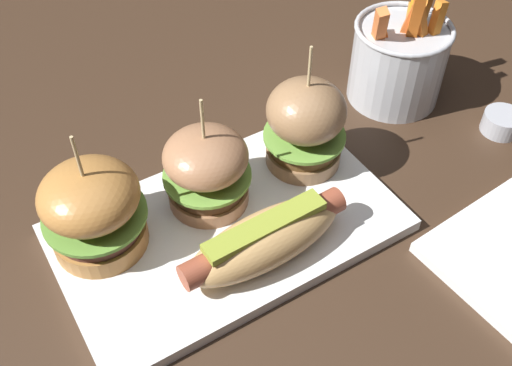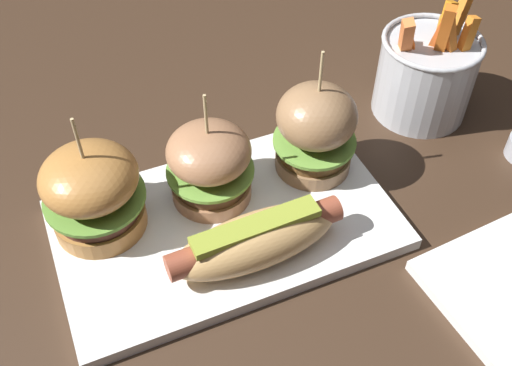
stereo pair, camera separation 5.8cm
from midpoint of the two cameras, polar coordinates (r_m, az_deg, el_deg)
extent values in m
plane|color=#382619|center=(0.62, -0.17, -4.49)|extent=(3.00, 3.00, 0.00)
cube|color=white|center=(0.61, -0.17, -4.08)|extent=(0.34, 0.20, 0.01)
ellipsoid|color=tan|center=(0.56, 2.99, -5.64)|extent=(0.17, 0.06, 0.05)
cylinder|color=brown|center=(0.55, 3.01, -5.32)|extent=(0.17, 0.03, 0.03)
cube|color=olive|center=(0.54, 3.08, -4.31)|extent=(0.12, 0.03, 0.01)
cylinder|color=#B1763A|center=(0.61, -11.92, -3.29)|extent=(0.09, 0.09, 0.02)
cylinder|color=#532E23|center=(0.59, -12.19, -2.13)|extent=(0.08, 0.08, 0.02)
cylinder|color=#609338|center=(0.59, -12.35, -1.48)|extent=(0.10, 0.10, 0.00)
ellipsoid|color=#B1763A|center=(0.57, -12.78, 0.38)|extent=(0.09, 0.09, 0.05)
cylinder|color=tan|center=(0.54, -13.47, 3.36)|extent=(0.00, 0.00, 0.06)
cylinder|color=#A16F4D|center=(0.62, -1.61, -0.68)|extent=(0.08, 0.08, 0.02)
cylinder|color=#472D1B|center=(0.61, -1.64, 0.38)|extent=(0.08, 0.08, 0.02)
cylinder|color=#6B9E3D|center=(0.60, -1.67, 1.07)|extent=(0.09, 0.09, 0.00)
ellipsoid|color=#A16F4D|center=(0.58, -1.72, 2.86)|extent=(0.08, 0.08, 0.05)
cylinder|color=tan|center=(0.56, -1.81, 5.77)|extent=(0.00, 0.00, 0.06)
cylinder|color=#936D49|center=(0.66, 7.94, 2.14)|extent=(0.08, 0.08, 0.02)
cylinder|color=#563A1C|center=(0.65, 8.09, 3.21)|extent=(0.08, 0.08, 0.02)
cylinder|color=#6B9E3D|center=(0.64, 8.19, 3.87)|extent=(0.09, 0.09, 0.00)
ellipsoid|color=#936D49|center=(0.62, 8.51, 6.19)|extent=(0.08, 0.08, 0.06)
cylinder|color=tan|center=(0.59, 9.01, 9.66)|extent=(0.00, 0.00, 0.06)
cylinder|color=#B7BABF|center=(0.76, 17.88, 9.38)|extent=(0.11, 0.11, 0.09)
torus|color=#B7BABF|center=(0.73, 18.78, 12.50)|extent=(0.12, 0.12, 0.01)
cube|color=orange|center=(0.73, 19.36, 12.50)|extent=(0.03, 0.02, 0.09)
cube|color=orange|center=(0.71, 16.30, 12.32)|extent=(0.04, 0.04, 0.08)
cube|color=orange|center=(0.72, 16.91, 11.48)|extent=(0.03, 0.03, 0.06)
cube|color=orange|center=(0.73, 20.21, 11.91)|extent=(0.03, 0.02, 0.08)
cube|color=#CC5F1B|center=(0.72, 19.49, 12.41)|extent=(0.03, 0.03, 0.10)
cube|color=orange|center=(0.73, 21.28, 11.68)|extent=(0.03, 0.02, 0.08)
cube|color=orange|center=(0.73, 18.95, 12.46)|extent=(0.02, 0.03, 0.08)
cube|color=orange|center=(0.73, 19.07, 11.97)|extent=(0.03, 0.03, 0.07)
cube|color=orange|center=(0.75, 20.53, 13.52)|extent=(0.02, 0.01, 0.09)
camera|label=1|loc=(0.03, -87.13, 3.03)|focal=42.17mm
camera|label=2|loc=(0.03, 92.87, -3.03)|focal=42.17mm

